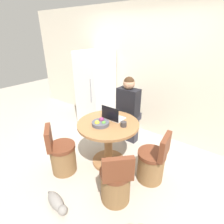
{
  "coord_description": "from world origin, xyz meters",
  "views": [
    {
      "loc": [
        1.59,
        -1.75,
        2.07
      ],
      "look_at": [
        0.09,
        0.24,
        0.92
      ],
      "focal_mm": 28.0,
      "sensor_mm": 36.0,
      "label": 1
    }
  ],
  "objects_px": {
    "chair_right_side": "(152,164)",
    "fruit_bowl": "(100,123)",
    "dining_table": "(108,137)",
    "chair_near_left_corner": "(62,156)",
    "person_seated": "(129,108)",
    "cat": "(57,202)",
    "chair_near_right_corner": "(116,183)",
    "laptop": "(113,116)",
    "refrigerator": "(95,89)"
  },
  "relations": [
    {
      "from": "chair_near_left_corner",
      "to": "chair_right_side",
      "type": "xyz_separation_m",
      "value": [
        1.21,
        0.69,
        0.0
      ]
    },
    {
      "from": "chair_near_right_corner",
      "to": "chair_right_side",
      "type": "xyz_separation_m",
      "value": [
        0.21,
        0.62,
        0.0
      ]
    },
    {
      "from": "chair_right_side",
      "to": "fruit_bowl",
      "type": "distance_m",
      "value": 0.98
    },
    {
      "from": "chair_near_left_corner",
      "to": "chair_right_side",
      "type": "bearing_deg",
      "value": -113.11
    },
    {
      "from": "chair_near_right_corner",
      "to": "chair_near_left_corner",
      "type": "bearing_deg",
      "value": -41.28
    },
    {
      "from": "refrigerator",
      "to": "chair_near_left_corner",
      "type": "distance_m",
      "value": 1.83
    },
    {
      "from": "chair_near_right_corner",
      "to": "laptop",
      "type": "relative_size",
      "value": 2.49
    },
    {
      "from": "refrigerator",
      "to": "fruit_bowl",
      "type": "distance_m",
      "value": 1.58
    },
    {
      "from": "refrigerator",
      "to": "dining_table",
      "type": "relative_size",
      "value": 1.75
    },
    {
      "from": "dining_table",
      "to": "chair_near_left_corner",
      "type": "xyz_separation_m",
      "value": [
        -0.46,
        -0.6,
        -0.23
      ]
    },
    {
      "from": "laptop",
      "to": "cat",
      "type": "relative_size",
      "value": 0.69
    },
    {
      "from": "dining_table",
      "to": "cat",
      "type": "xyz_separation_m",
      "value": [
        0.01,
        -1.09,
        -0.42
      ]
    },
    {
      "from": "fruit_bowl",
      "to": "cat",
      "type": "distance_m",
      "value": 1.2
    },
    {
      "from": "chair_near_left_corner",
      "to": "person_seated",
      "type": "height_order",
      "value": "person_seated"
    },
    {
      "from": "dining_table",
      "to": "chair_near_right_corner",
      "type": "height_order",
      "value": "chair_near_right_corner"
    },
    {
      "from": "person_seated",
      "to": "chair_near_left_corner",
      "type": "bearing_deg",
      "value": 72.92
    },
    {
      "from": "person_seated",
      "to": "laptop",
      "type": "bearing_deg",
      "value": 93.61
    },
    {
      "from": "chair_right_side",
      "to": "cat",
      "type": "relative_size",
      "value": 1.73
    },
    {
      "from": "dining_table",
      "to": "cat",
      "type": "relative_size",
      "value": 2.07
    },
    {
      "from": "chair_right_side",
      "to": "fruit_bowl",
      "type": "bearing_deg",
      "value": -81.78
    },
    {
      "from": "dining_table",
      "to": "chair_near_left_corner",
      "type": "bearing_deg",
      "value": -127.25
    },
    {
      "from": "chair_near_right_corner",
      "to": "fruit_bowl",
      "type": "xyz_separation_m",
      "value": [
        -0.59,
        0.41,
        0.52
      ]
    },
    {
      "from": "cat",
      "to": "person_seated",
      "type": "bearing_deg",
      "value": 103.42
    },
    {
      "from": "dining_table",
      "to": "chair_right_side",
      "type": "xyz_separation_m",
      "value": [
        0.75,
        0.09,
        -0.23
      ]
    },
    {
      "from": "chair_near_right_corner",
      "to": "fruit_bowl",
      "type": "relative_size",
      "value": 3.06
    },
    {
      "from": "chair_near_right_corner",
      "to": "chair_right_side",
      "type": "distance_m",
      "value": 0.65
    },
    {
      "from": "fruit_bowl",
      "to": "cat",
      "type": "height_order",
      "value": "fruit_bowl"
    },
    {
      "from": "dining_table",
      "to": "person_seated",
      "type": "xyz_separation_m",
      "value": [
        -0.05,
        0.71,
        0.24
      ]
    },
    {
      "from": "fruit_bowl",
      "to": "chair_right_side",
      "type": "bearing_deg",
      "value": 14.74
    },
    {
      "from": "cat",
      "to": "chair_near_right_corner",
      "type": "bearing_deg",
      "value": 57.76
    },
    {
      "from": "refrigerator",
      "to": "fruit_bowl",
      "type": "relative_size",
      "value": 6.44
    },
    {
      "from": "chair_near_right_corner",
      "to": "person_seated",
      "type": "bearing_deg",
      "value": -109.79
    },
    {
      "from": "chair_near_right_corner",
      "to": "fruit_bowl",
      "type": "height_order",
      "value": "fruit_bowl"
    },
    {
      "from": "refrigerator",
      "to": "person_seated",
      "type": "distance_m",
      "value": 1.15
    },
    {
      "from": "fruit_bowl",
      "to": "cat",
      "type": "relative_size",
      "value": 0.56
    },
    {
      "from": "refrigerator",
      "to": "chair_right_side",
      "type": "bearing_deg",
      "value": -25.39
    },
    {
      "from": "chair_near_left_corner",
      "to": "chair_near_right_corner",
      "type": "relative_size",
      "value": 1.0
    },
    {
      "from": "cat",
      "to": "refrigerator",
      "type": "bearing_deg",
      "value": 130.71
    },
    {
      "from": "chair_near_left_corner",
      "to": "chair_near_right_corner",
      "type": "distance_m",
      "value": 1.0
    },
    {
      "from": "refrigerator",
      "to": "dining_table",
      "type": "height_order",
      "value": "refrigerator"
    },
    {
      "from": "person_seated",
      "to": "refrigerator",
      "type": "bearing_deg",
      "value": -14.38
    },
    {
      "from": "chair_right_side",
      "to": "refrigerator",
      "type": "bearing_deg",
      "value": -121.91
    },
    {
      "from": "chair_near_left_corner",
      "to": "cat",
      "type": "distance_m",
      "value": 0.7
    },
    {
      "from": "chair_near_right_corner",
      "to": "chair_right_side",
      "type": "height_order",
      "value": "same"
    },
    {
      "from": "chair_near_left_corner",
      "to": "person_seated",
      "type": "relative_size",
      "value": 0.59
    },
    {
      "from": "laptop",
      "to": "dining_table",
      "type": "bearing_deg",
      "value": 97.54
    },
    {
      "from": "chair_right_side",
      "to": "cat",
      "type": "xyz_separation_m",
      "value": [
        -0.74,
        -1.17,
        -0.2
      ]
    },
    {
      "from": "dining_table",
      "to": "laptop",
      "type": "xyz_separation_m",
      "value": [
        -0.02,
        0.15,
        0.31
      ]
    },
    {
      "from": "chair_right_side",
      "to": "fruit_bowl",
      "type": "relative_size",
      "value": 3.06
    },
    {
      "from": "chair_near_right_corner",
      "to": "cat",
      "type": "bearing_deg",
      "value": 1.15
    }
  ]
}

